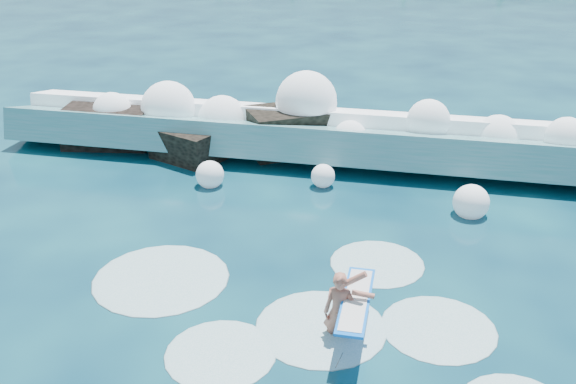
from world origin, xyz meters
name	(u,v)px	position (x,y,z in m)	size (l,w,h in m)	color
ground	(197,276)	(0.00, 0.00, 0.00)	(200.00, 200.00, 0.00)	#062037
breaking_wave	(329,138)	(1.56, 7.47, 0.60)	(20.02, 3.05, 1.73)	teal
rock_cluster	(187,133)	(-2.91, 7.23, 0.50)	(8.62, 3.68, 1.57)	black
surfer_with_board	(343,310)	(3.24, -1.37, 0.57)	(0.83, 2.77, 1.55)	#AA624F
wave_spray	(296,119)	(0.55, 7.43, 1.15)	(14.73, 5.24, 2.58)	white
surf_foam	(291,310)	(2.18, -0.75, 0.00)	(9.21, 5.96, 0.14)	silver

